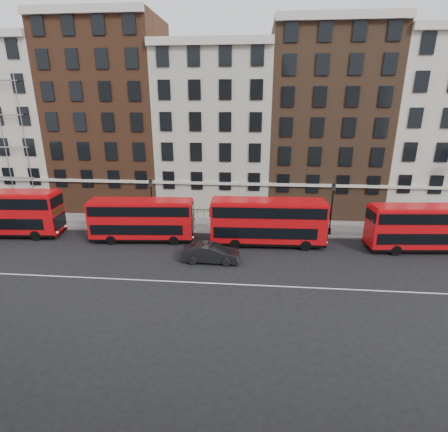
# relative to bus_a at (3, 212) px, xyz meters

# --- Properties ---
(ground) EXTENTS (120.00, 120.00, 0.00)m
(ground) POSITION_rel_bus_a_xyz_m (19.81, -5.70, -2.49)
(ground) COLOR black
(ground) RESTS_ON ground
(pavement) EXTENTS (80.00, 5.00, 0.15)m
(pavement) POSITION_rel_bus_a_xyz_m (19.81, 4.80, -2.41)
(pavement) COLOR gray
(pavement) RESTS_ON ground
(kerb) EXTENTS (80.00, 0.30, 0.16)m
(kerb) POSITION_rel_bus_a_xyz_m (19.81, 2.30, -2.41)
(kerb) COLOR gray
(kerb) RESTS_ON ground
(road_centre_line) EXTENTS (70.00, 0.12, 0.01)m
(road_centre_line) POSITION_rel_bus_a_xyz_m (19.81, -7.70, -2.48)
(road_centre_line) COLOR white
(road_centre_line) RESTS_ON ground
(building_terrace) EXTENTS (64.00, 11.95, 22.00)m
(building_terrace) POSITION_rel_bus_a_xyz_m (19.51, 12.18, 7.75)
(building_terrace) COLOR #BFB5A5
(building_terrace) RESTS_ON ground
(bus_a) EXTENTS (11.19, 3.33, 4.64)m
(bus_a) POSITION_rel_bus_a_xyz_m (0.00, 0.00, 0.00)
(bus_a) COLOR red
(bus_a) RESTS_ON ground
(bus_b) EXTENTS (9.98, 3.11, 4.13)m
(bus_b) POSITION_rel_bus_a_xyz_m (13.99, -0.00, -0.27)
(bus_b) COLOR red
(bus_b) RESTS_ON ground
(bus_c) EXTENTS (10.65, 2.93, 4.44)m
(bus_c) POSITION_rel_bus_a_xyz_m (25.98, 0.00, -0.11)
(bus_c) COLOR red
(bus_c) RESTS_ON ground
(bus_d) EXTENTS (10.27, 3.29, 4.24)m
(bus_d) POSITION_rel_bus_a_xyz_m (39.98, -0.00, -0.21)
(bus_d) COLOR red
(bus_d) RESTS_ON ground
(car_front) EXTENTS (4.83, 1.72, 1.59)m
(car_front) POSITION_rel_bus_a_xyz_m (21.18, -4.05, -1.70)
(car_front) COLOR black
(car_front) RESTS_ON ground
(lamp_post_left) EXTENTS (0.44, 0.44, 5.33)m
(lamp_post_left) POSITION_rel_bus_a_xyz_m (14.19, 3.02, 0.59)
(lamp_post_left) COLOR black
(lamp_post_left) RESTS_ON pavement
(lamp_post_right) EXTENTS (0.44, 0.44, 5.33)m
(lamp_post_right) POSITION_rel_bus_a_xyz_m (32.32, 2.99, 0.59)
(lamp_post_right) COLOR black
(lamp_post_right) RESTS_ON pavement
(iron_railings) EXTENTS (6.60, 0.06, 1.00)m
(iron_railings) POSITION_rel_bus_a_xyz_m (19.81, 7.00, -1.84)
(iron_railings) COLOR black
(iron_railings) RESTS_ON pavement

